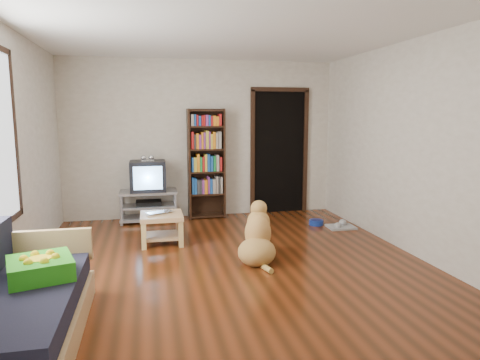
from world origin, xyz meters
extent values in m
plane|color=#5D260F|center=(0.00, 0.00, 0.00)|extent=(5.00, 5.00, 0.00)
plane|color=white|center=(0.00, 0.00, 2.60)|extent=(5.00, 5.00, 0.00)
plane|color=beige|center=(0.00, 2.50, 1.30)|extent=(4.50, 0.00, 4.50)
plane|color=beige|center=(0.00, -2.50, 1.30)|extent=(4.50, 0.00, 4.50)
plane|color=beige|center=(-2.25, 0.00, 1.30)|extent=(0.00, 5.00, 5.00)
plane|color=beige|center=(2.25, 0.00, 1.30)|extent=(0.00, 5.00, 5.00)
cube|color=green|center=(-1.75, -1.14, 0.50)|extent=(0.59, 0.59, 0.16)
imported|color=silver|center=(-0.74, 0.96, 0.41)|extent=(0.42, 0.36, 0.03)
cylinder|color=navy|center=(1.65, 1.46, 0.04)|extent=(0.22, 0.22, 0.08)
cube|color=#A8A8A8|center=(1.95, 1.21, 0.01)|extent=(0.41, 0.34, 0.03)
cube|color=black|center=(-2.23, 0.20, 1.50)|extent=(0.03, 0.06, 1.70)
cube|color=black|center=(1.35, 2.48, 1.05)|extent=(0.90, 0.02, 2.10)
cube|color=black|center=(0.87, 2.47, 1.05)|extent=(0.07, 0.05, 2.14)
cube|color=black|center=(1.83, 2.47, 1.05)|extent=(0.07, 0.05, 2.14)
cube|color=black|center=(1.35, 2.47, 2.13)|extent=(1.03, 0.05, 0.07)
cube|color=#99999E|center=(-0.90, 2.25, 0.48)|extent=(0.90, 0.45, 0.04)
cube|color=#99999E|center=(-0.90, 2.25, 0.25)|extent=(0.86, 0.42, 0.03)
cube|color=#99999E|center=(-0.90, 2.25, 0.06)|extent=(0.90, 0.45, 0.04)
cylinder|color=#99999E|center=(-1.32, 2.05, 0.25)|extent=(0.04, 0.04, 0.50)
cylinder|color=#99999E|center=(-0.48, 2.05, 0.25)|extent=(0.04, 0.04, 0.50)
cylinder|color=#99999E|center=(-1.32, 2.45, 0.25)|extent=(0.04, 0.04, 0.50)
cylinder|color=#99999E|center=(-0.48, 2.45, 0.25)|extent=(0.04, 0.04, 0.50)
cube|color=black|center=(-0.90, 2.25, 0.30)|extent=(0.40, 0.30, 0.07)
cube|color=black|center=(-0.90, 2.25, 0.74)|extent=(0.55, 0.48, 0.48)
cube|color=black|center=(-0.90, 2.45, 0.74)|extent=(0.40, 0.14, 0.36)
cube|color=#8CBFF2|center=(-0.90, 2.00, 0.74)|extent=(0.44, 0.02, 0.36)
cube|color=silver|center=(-0.90, 2.20, 0.99)|extent=(0.20, 0.07, 0.02)
sphere|color=silver|center=(-0.96, 2.20, 1.04)|extent=(0.09, 0.09, 0.09)
sphere|color=silver|center=(-0.84, 2.20, 1.04)|extent=(0.09, 0.09, 0.09)
cube|color=black|center=(-0.23, 2.34, 0.90)|extent=(0.03, 0.30, 1.80)
cube|color=black|center=(0.34, 2.34, 0.90)|extent=(0.03, 0.30, 1.80)
cube|color=black|center=(0.05, 2.48, 0.90)|extent=(0.60, 0.02, 1.80)
cube|color=black|center=(0.05, 2.34, 0.03)|extent=(0.56, 0.28, 0.02)
cube|color=black|center=(0.05, 2.34, 0.40)|extent=(0.56, 0.28, 0.03)
cube|color=black|center=(0.05, 2.34, 0.77)|extent=(0.56, 0.28, 0.02)
cube|color=black|center=(0.05, 2.34, 1.14)|extent=(0.56, 0.28, 0.02)
cube|color=black|center=(0.05, 2.34, 1.51)|extent=(0.56, 0.28, 0.02)
cube|color=black|center=(0.05, 2.34, 1.77)|extent=(0.56, 0.28, 0.02)
cube|color=tan|center=(-1.83, -1.40, 0.11)|extent=(0.80, 1.80, 0.22)
cube|color=#1E1E2D|center=(-1.83, -1.40, 0.33)|extent=(0.74, 1.74, 0.18)
cube|color=tan|center=(-1.83, -0.54, 0.50)|extent=(0.80, 0.06, 0.30)
cube|color=tan|center=(-0.74, 0.99, 0.37)|extent=(0.55, 0.55, 0.06)
cube|color=tan|center=(-0.74, 0.99, 0.10)|extent=(0.45, 0.45, 0.03)
cube|color=#D4B86D|center=(-0.97, 0.76, 0.17)|extent=(0.06, 0.06, 0.34)
cube|color=tan|center=(-0.50, 0.76, 0.17)|extent=(0.06, 0.06, 0.34)
cube|color=tan|center=(-0.97, 1.23, 0.17)|extent=(0.06, 0.06, 0.34)
cube|color=tan|center=(-0.50, 1.23, 0.17)|extent=(0.06, 0.06, 0.34)
ellipsoid|color=#B58345|center=(0.30, -0.05, 0.14)|extent=(0.57, 0.59, 0.33)
ellipsoid|color=tan|center=(0.36, 0.12, 0.31)|extent=(0.41, 0.43, 0.43)
ellipsoid|color=tan|center=(0.39, 0.20, 0.42)|extent=(0.34, 0.33, 0.31)
ellipsoid|color=#B39445|center=(0.40, 0.25, 0.58)|extent=(0.26, 0.27, 0.19)
ellipsoid|color=#C5864C|center=(0.44, 0.35, 0.56)|extent=(0.13, 0.19, 0.08)
sphere|color=black|center=(0.46, 0.43, 0.56)|extent=(0.04, 0.04, 0.04)
ellipsoid|color=tan|center=(0.32, 0.24, 0.57)|extent=(0.07, 0.08, 0.13)
ellipsoid|color=tan|center=(0.46, 0.20, 0.57)|extent=(0.07, 0.08, 0.13)
cylinder|color=tan|center=(0.35, 0.31, 0.17)|extent=(0.10, 0.12, 0.35)
cylinder|color=tan|center=(0.48, 0.26, 0.17)|extent=(0.10, 0.12, 0.35)
sphere|color=tan|center=(0.36, 0.35, 0.02)|extent=(0.09, 0.09, 0.09)
sphere|color=#B48445|center=(0.49, 0.30, 0.02)|extent=(0.09, 0.09, 0.09)
cylinder|color=gold|center=(0.34, -0.26, 0.03)|extent=(0.12, 0.31, 0.07)
camera|label=1|loc=(-0.89, -4.64, 1.69)|focal=32.00mm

